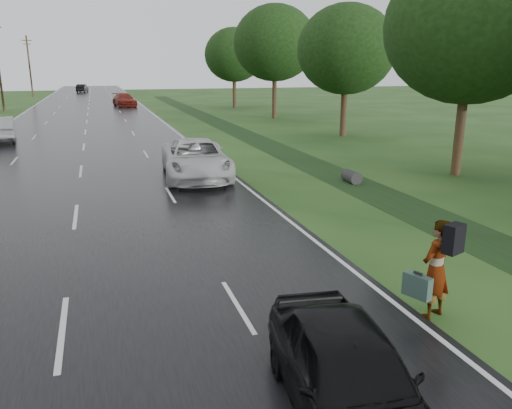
{
  "coord_description": "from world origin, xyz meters",
  "views": [
    {
      "loc": [
        0.97,
        -9.3,
        4.94
      ],
      "look_at": [
        4.94,
        3.26,
        1.3
      ],
      "focal_mm": 35.0,
      "sensor_mm": 36.0,
      "label": 1
    }
  ],
  "objects_px": {
    "silver_sedan": "(0,129)",
    "dark_sedan": "(349,375)",
    "pedestrian": "(436,268)",
    "white_pickup": "(196,159)"
  },
  "relations": [
    {
      "from": "dark_sedan",
      "to": "silver_sedan",
      "type": "height_order",
      "value": "silver_sedan"
    },
    {
      "from": "pedestrian",
      "to": "silver_sedan",
      "type": "height_order",
      "value": "pedestrian"
    },
    {
      "from": "pedestrian",
      "to": "silver_sedan",
      "type": "distance_m",
      "value": 32.52
    },
    {
      "from": "white_pickup",
      "to": "silver_sedan",
      "type": "distance_m",
      "value": 18.77
    },
    {
      "from": "dark_sedan",
      "to": "white_pickup",
      "type": "bearing_deg",
      "value": 93.7
    },
    {
      "from": "pedestrian",
      "to": "white_pickup",
      "type": "xyz_separation_m",
      "value": [
        -2.08,
        14.43,
        -0.16
      ]
    },
    {
      "from": "silver_sedan",
      "to": "dark_sedan",
      "type": "bearing_deg",
      "value": 99.36
    },
    {
      "from": "pedestrian",
      "to": "white_pickup",
      "type": "relative_size",
      "value": 0.33
    },
    {
      "from": "silver_sedan",
      "to": "pedestrian",
      "type": "bearing_deg",
      "value": 105.79
    },
    {
      "from": "white_pickup",
      "to": "silver_sedan",
      "type": "xyz_separation_m",
      "value": [
        -10.48,
        15.57,
        -0.04
      ]
    }
  ]
}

